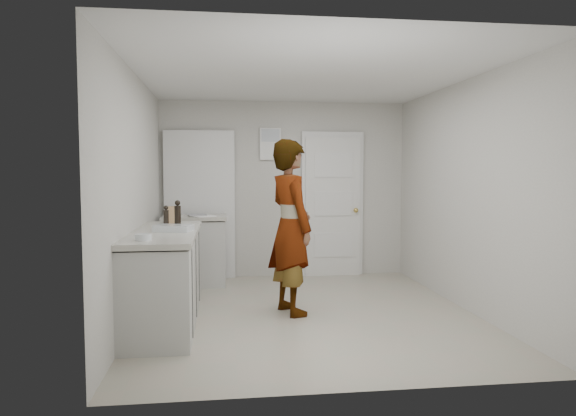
{
  "coord_description": "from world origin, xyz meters",
  "views": [
    {
      "loc": [
        -0.87,
        -5.32,
        1.5
      ],
      "look_at": [
        -0.15,
        0.4,
        1.1
      ],
      "focal_mm": 32.0,
      "sensor_mm": 36.0,
      "label": 1
    }
  ],
  "objects": [
    {
      "name": "baking_dish",
      "position": [
        -1.35,
        -0.24,
        0.95
      ],
      "size": [
        0.4,
        0.32,
        0.06
      ],
      "rotation": [
        0.0,
        0.0,
        -0.25
      ],
      "color": "silver",
      "rests_on": "main_counter"
    },
    {
      "name": "ground",
      "position": [
        0.0,
        0.0,
        0.0
      ],
      "size": [
        4.0,
        4.0,
        0.0
      ],
      "primitive_type": "plane",
      "color": "#AAA18F",
      "rests_on": "ground"
    },
    {
      "name": "spice_jar",
      "position": [
        -1.38,
        0.55,
        0.96
      ],
      "size": [
        0.05,
        0.05,
        0.08
      ],
      "primitive_type": "cylinder",
      "color": "tan",
      "rests_on": "main_counter"
    },
    {
      "name": "main_counter",
      "position": [
        -1.45,
        -0.2,
        0.43
      ],
      "size": [
        0.64,
        1.96,
        0.93
      ],
      "color": "#B8B8B4",
      "rests_on": "ground"
    },
    {
      "name": "cake_mix_box",
      "position": [
        -1.44,
        0.55,
        1.02
      ],
      "size": [
        0.13,
        0.09,
        0.19
      ],
      "primitive_type": "cube",
      "rotation": [
        0.0,
        0.0,
        0.31
      ],
      "color": "#A47952",
      "rests_on": "main_counter"
    },
    {
      "name": "papers",
      "position": [
        -1.16,
        1.45,
        0.93
      ],
      "size": [
        0.41,
        0.43,
        0.01
      ],
      "primitive_type": "cube",
      "rotation": [
        0.0,
        0.0,
        0.57
      ],
      "color": "white",
      "rests_on": "side_counter"
    },
    {
      "name": "oil_cruet_a",
      "position": [
        -1.36,
        0.26,
        1.06
      ],
      "size": [
        0.07,
        0.07,
        0.28
      ],
      "color": "black",
      "rests_on": "main_counter"
    },
    {
      "name": "egg_bowl",
      "position": [
        -1.55,
        -0.89,
        0.95
      ],
      "size": [
        0.14,
        0.14,
        0.05
      ],
      "color": "silver",
      "rests_on": "main_counter"
    },
    {
      "name": "side_counter",
      "position": [
        -1.25,
        1.55,
        0.43
      ],
      "size": [
        0.84,
        0.61,
        0.93
      ],
      "color": "#B8B8B4",
      "rests_on": "ground"
    },
    {
      "name": "room_shell",
      "position": [
        -0.17,
        1.95,
        1.02
      ],
      "size": [
        4.0,
        4.0,
        4.0
      ],
      "color": "#B5B3AB",
      "rests_on": "ground"
    },
    {
      "name": "person",
      "position": [
        -0.17,
        0.03,
        0.92
      ],
      "size": [
        0.64,
        0.78,
        1.84
      ],
      "primitive_type": "imported",
      "rotation": [
        0.0,
        0.0,
        1.9
      ],
      "color": "silver",
      "rests_on": "ground"
    },
    {
      "name": "oil_cruet_b",
      "position": [
        -1.44,
        -0.06,
        1.04
      ],
      "size": [
        0.05,
        0.05,
        0.24
      ],
      "color": "black",
      "rests_on": "main_counter"
    }
  ]
}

